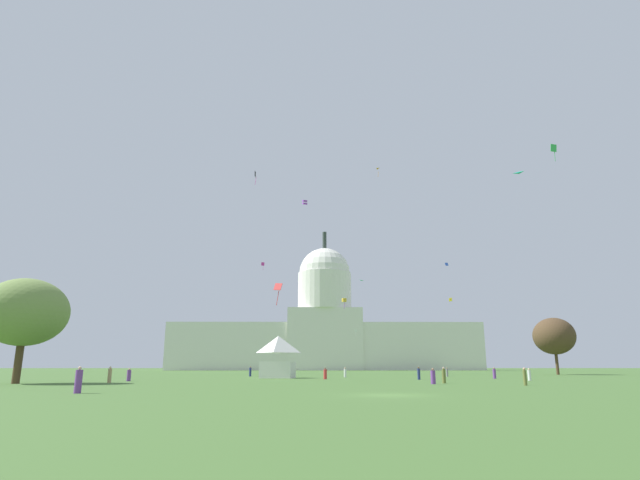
% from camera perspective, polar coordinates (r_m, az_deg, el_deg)
% --- Properties ---
extents(ground_plane, '(800.00, 800.00, 0.00)m').
position_cam_1_polar(ground_plane, '(33.81, 7.70, -16.70)').
color(ground_plane, '#42662D').
extents(capitol_building, '(131.59, 23.29, 60.45)m').
position_cam_1_polar(capitol_building, '(224.57, 0.53, -9.94)').
color(capitol_building, silver).
rests_on(capitol_building, ground_plane).
extents(event_tent, '(5.56, 5.48, 6.24)m').
position_cam_1_polar(event_tent, '(79.97, -4.68, -12.72)').
color(event_tent, white).
rests_on(event_tent, ground_plane).
extents(tree_east_mid, '(8.84, 9.28, 11.73)m').
position_cam_1_polar(tree_east_mid, '(120.91, 24.55, -9.68)').
color(tree_east_mid, '#4C3823').
rests_on(tree_east_mid, ground_plane).
extents(tree_west_far, '(11.57, 11.33, 10.90)m').
position_cam_1_polar(tree_west_far, '(63.20, -29.92, -6.96)').
color(tree_west_far, '#4C3823').
rests_on(tree_west_far, ground_plane).
extents(person_navy_back_center, '(0.50, 0.50, 1.69)m').
position_cam_1_polar(person_navy_back_center, '(92.51, -7.75, -14.30)').
color(person_navy_back_center, navy).
rests_on(person_navy_back_center, ground_plane).
extents(person_white_aisle_center, '(0.41, 0.41, 1.50)m').
position_cam_1_polar(person_white_aisle_center, '(70.72, 22.21, -13.70)').
color(person_white_aisle_center, silver).
rests_on(person_white_aisle_center, ground_plane).
extents(person_red_back_left, '(0.61, 0.61, 1.55)m').
position_cam_1_polar(person_red_back_left, '(72.88, 0.58, -14.66)').
color(person_red_back_left, red).
rests_on(person_red_back_left, ground_plane).
extents(person_tan_front_left, '(0.55, 0.55, 1.73)m').
position_cam_1_polar(person_tan_front_left, '(61.19, -22.31, -13.73)').
color(person_tan_front_left, tan).
rests_on(person_tan_front_left, ground_plane).
extents(person_purple_near_tree_west, '(0.59, 0.59, 1.52)m').
position_cam_1_polar(person_purple_near_tree_west, '(67.66, -20.45, -13.90)').
color(person_purple_near_tree_west, '#703D93').
rests_on(person_purple_near_tree_west, ground_plane).
extents(person_olive_edge_east, '(0.36, 0.36, 1.63)m').
position_cam_1_polar(person_olive_edge_east, '(53.19, 21.79, -13.94)').
color(person_olive_edge_east, olive).
rests_on(person_olive_edge_east, ground_plane).
extents(person_purple_lawn_far_left, '(0.68, 0.68, 1.56)m').
position_cam_1_polar(person_purple_lawn_far_left, '(54.64, 12.44, -14.63)').
color(person_purple_lawn_far_left, '#703D93').
rests_on(person_purple_lawn_far_left, ground_plane).
extents(person_white_front_right, '(0.56, 0.56, 1.55)m').
position_cam_1_polar(person_white_front_right, '(85.27, 2.81, -14.51)').
color(person_white_front_right, silver).
rests_on(person_white_front_right, ground_plane).
extents(person_grey_front_center, '(0.46, 0.46, 1.48)m').
position_cam_1_polar(person_grey_front_center, '(92.56, 13.93, -14.09)').
color(person_grey_front_center, gray).
rests_on(person_grey_front_center, ground_plane).
extents(person_purple_deep_crowd, '(0.62, 0.62, 1.75)m').
position_cam_1_polar(person_purple_deep_crowd, '(39.10, -25.24, -13.98)').
color(person_purple_deep_crowd, '#703D93').
rests_on(person_purple_deep_crowd, ground_plane).
extents(person_olive_near_tent, '(0.50, 0.50, 1.67)m').
position_cam_1_polar(person_olive_near_tent, '(57.36, 13.58, -14.45)').
color(person_olive_near_tent, olive).
rests_on(person_olive_near_tent, ground_plane).
extents(person_navy_mid_left, '(0.54, 0.54, 1.68)m').
position_cam_1_polar(person_navy_mid_left, '(71.79, 10.91, -14.37)').
color(person_navy_mid_left, navy).
rests_on(person_navy_mid_left, ground_plane).
extents(person_purple_back_right, '(0.59, 0.59, 1.58)m').
position_cam_1_polar(person_purple_back_right, '(79.92, 18.79, -13.86)').
color(person_purple_back_right, '#703D93').
rests_on(person_purple_back_right, ground_plane).
extents(kite_yellow_mid, '(1.17, 1.13, 1.11)m').
position_cam_1_polar(kite_yellow_mid, '(157.56, 14.29, -6.43)').
color(kite_yellow_mid, yellow).
extents(kite_gold_low, '(1.05, 1.05, 2.33)m').
position_cam_1_polar(kite_gold_low, '(114.33, 2.70, -6.69)').
color(kite_gold_low, gold).
extents(kite_red_low, '(1.20, 0.80, 2.93)m').
position_cam_1_polar(kite_red_low, '(66.34, -4.69, -5.35)').
color(kite_red_low, red).
extents(kite_turquoise_high, '(1.79, 1.58, 0.37)m').
position_cam_1_polar(kite_turquoise_high, '(116.67, 21.26, 6.71)').
color(kite_turquoise_high, teal).
extents(kite_violet_high, '(1.39, 1.46, 1.52)m').
position_cam_1_polar(kite_violet_high, '(135.30, -1.70, 4.21)').
color(kite_violet_high, purple).
extents(kite_orange_high, '(0.98, 1.22, 2.22)m').
position_cam_1_polar(kite_orange_high, '(135.12, 6.30, 7.78)').
color(kite_orange_high, orange).
extents(kite_black_high, '(0.38, 0.90, 3.18)m').
position_cam_1_polar(kite_black_high, '(112.79, -7.20, 7.18)').
color(kite_black_high, black).
extents(kite_green_mid, '(1.05, 0.45, 2.70)m').
position_cam_1_polar(kite_green_mid, '(86.26, 24.51, 9.19)').
color(kite_green_mid, green).
extents(kite_white_low, '(0.88, 0.37, 2.80)m').
position_cam_1_polar(kite_white_low, '(185.01, 3.99, -10.04)').
color(kite_white_low, white).
extents(kite_magenta_high, '(1.08, 0.33, 2.93)m').
position_cam_1_polar(kite_magenta_high, '(183.35, -6.36, -2.71)').
color(kite_magenta_high, '#D1339E').
extents(kite_cyan_mid, '(1.54, 1.86, 0.30)m').
position_cam_1_polar(kite_cyan_mid, '(130.49, 4.91, -4.70)').
color(kite_cyan_mid, '#33BCDB').
extents(kite_blue_mid, '(1.13, 0.71, 1.00)m').
position_cam_1_polar(kite_blue_mid, '(147.55, 13.88, -2.62)').
color(kite_blue_mid, blue).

